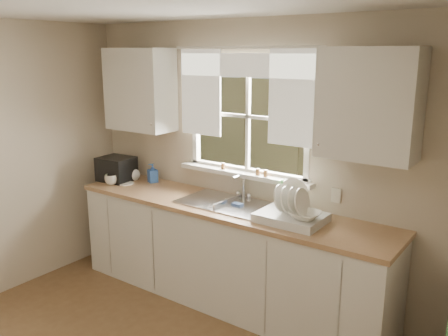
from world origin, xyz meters
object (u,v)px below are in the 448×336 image
Objects in this scene: dish_rack at (291,213)px; soap_bottle_a at (282,195)px; black_appliance at (116,169)px; cup at (111,180)px.

dish_rack is 0.29m from soap_bottle_a.
black_appliance is (-2.06, 0.04, 0.06)m from dish_rack.
soap_bottle_a is 0.80× the size of black_appliance.
soap_bottle_a is 1.87m from black_appliance.
dish_rack is 2.06m from black_appliance.
dish_rack is at bearing 18.91° from cup.
black_appliance is at bearing -172.61° from soap_bottle_a.
dish_rack is 3.84× the size of cup.
soap_bottle_a is 1.81m from cup.
dish_rack is at bearing -43.17° from soap_bottle_a.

